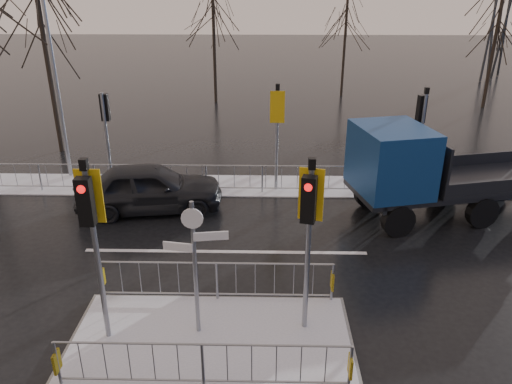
{
  "coord_description": "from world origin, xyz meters",
  "views": [
    {
      "loc": [
        1.13,
        -8.47,
        7.21
      ],
      "look_at": [
        0.86,
        3.94,
        1.8
      ],
      "focal_mm": 35.0,
      "sensor_mm": 36.0,
      "label": 1
    }
  ],
  "objects_px": {
    "flatbed_truck": "(418,170)",
    "street_lamp_left": "(54,58)",
    "car_far_lane": "(150,188)",
    "traffic_island": "(211,327)"
  },
  "relations": [
    {
      "from": "flatbed_truck",
      "to": "car_far_lane",
      "type": "bearing_deg",
      "value": 177.43
    },
    {
      "from": "car_far_lane",
      "to": "flatbed_truck",
      "type": "xyz_separation_m",
      "value": [
        8.53,
        -0.38,
        0.83
      ]
    },
    {
      "from": "car_far_lane",
      "to": "traffic_island",
      "type": "bearing_deg",
      "value": -166.15
    },
    {
      "from": "traffic_island",
      "to": "flatbed_truck",
      "type": "relative_size",
      "value": 0.86
    },
    {
      "from": "car_far_lane",
      "to": "street_lamp_left",
      "type": "relative_size",
      "value": 0.57
    },
    {
      "from": "car_far_lane",
      "to": "street_lamp_left",
      "type": "bearing_deg",
      "value": 43.1
    },
    {
      "from": "street_lamp_left",
      "to": "car_far_lane",
      "type": "bearing_deg",
      "value": -38.48
    },
    {
      "from": "flatbed_truck",
      "to": "street_lamp_left",
      "type": "xyz_separation_m",
      "value": [
        -12.29,
        3.37,
        2.86
      ]
    },
    {
      "from": "traffic_island",
      "to": "street_lamp_left",
      "type": "relative_size",
      "value": 0.73
    },
    {
      "from": "car_far_lane",
      "to": "flatbed_truck",
      "type": "distance_m",
      "value": 8.58
    }
  ]
}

